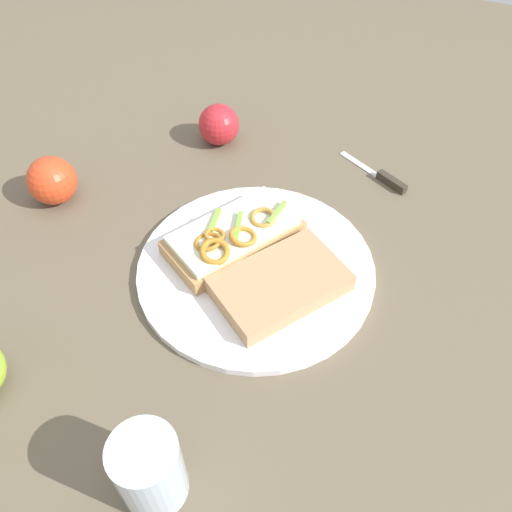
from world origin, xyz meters
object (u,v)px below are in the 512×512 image
Objects in this scene: drinking_glass at (149,470)px; knife at (382,177)px; apple_1 at (52,180)px; bread_slice_side at (280,284)px; sandwich at (233,236)px; plate at (256,269)px; apple_0 at (219,125)px.

drinking_glass reaches higher than knife.
bread_slice_side is at bearing 174.69° from apple_1.
drinking_glass is (0.02, 0.27, 0.02)m from bread_slice_side.
sandwich is 0.28m from knife.
sandwich is at bearing 94.74° from bread_slice_side.
knife is at bearing -3.77° from sandwich.
plate is 0.30m from drinking_glass.
plate is 1.55× the size of sandwich.
apple_0 is at bearing 29.12° from knife.
drinking_glass is 0.56m from knife.
plate is 0.34m from apple_1.
sandwich is at bearing 83.02° from knife.
plate is 3.31× the size of drinking_glass.
knife is at bearing -176.93° from apple_0.
sandwich is 3.01× the size of apple_0.
sandwich is at bearing -28.02° from plate.
plate is at bearing 125.88° from apple_0.
apple_0 is at bearing -125.32° from apple_1.
plate is 1.95× the size of bread_slice_side.
bread_slice_side is 1.70× the size of drinking_glass.
drinking_glass is at bearing -139.12° from sandwich.
bread_slice_side is 2.25× the size of apple_1.
plate is 4.38× the size of apple_1.
apple_1 reaches higher than bread_slice_side.
plate is 0.28m from knife.
apple_1 is at bearing -40.77° from drinking_glass.
apple_1 is at bearing 118.07° from bread_slice_side.
bread_slice_side is at bearing 103.55° from knife.
apple_1 is 0.51m from knife.
apple_1 is (0.34, -0.01, 0.03)m from plate.
sandwich is 1.66× the size of knife.
plate is 2.56× the size of knife.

